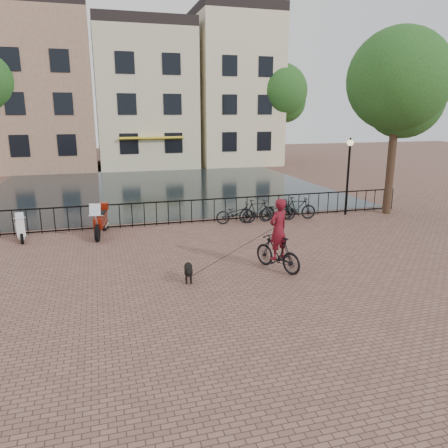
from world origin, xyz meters
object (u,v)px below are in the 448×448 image
object	(u,v)px
cyclist	(278,239)
scooter	(19,225)
dog	(188,272)
motorcycle	(100,217)
lamp_post	(349,163)

from	to	relation	value
cyclist	scooter	distance (m)	9.69
dog	scooter	distance (m)	7.71
scooter	dog	bearing A→B (deg)	-60.36
dog	motorcycle	world-z (taller)	motorcycle
lamp_post	motorcycle	bearing A→B (deg)	-177.18
lamp_post	scooter	world-z (taller)	lamp_post
cyclist	dog	size ratio (longest dim) A/B	2.95
motorcycle	lamp_post	bearing A→B (deg)	13.23
cyclist	dog	world-z (taller)	cyclist
scooter	motorcycle	bearing A→B (deg)	-15.77
cyclist	dog	bearing A→B (deg)	-20.36
lamp_post	motorcycle	size ratio (longest dim) A/B	1.63
lamp_post	scooter	xyz separation A→B (m)	(-13.84, -0.38, -1.78)
cyclist	lamp_post	bearing A→B (deg)	-158.82
cyclist	motorcycle	world-z (taller)	cyclist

